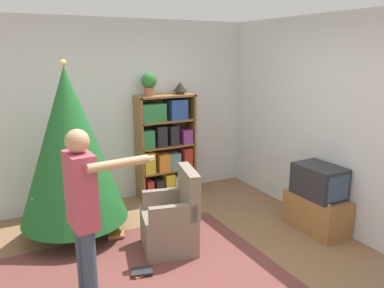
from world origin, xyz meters
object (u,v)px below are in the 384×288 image
(television, at_px, (319,181))
(potted_plant, at_px, (149,82))
(armchair, at_px, (173,222))
(standing_person, at_px, (84,210))
(bookshelf, at_px, (166,148))
(christmas_tree, at_px, (70,146))
(table_lamp, at_px, (180,87))

(television, xyz_separation_m, potted_plant, (-1.40, 1.92, 1.09))
(television, distance_m, armchair, 1.84)
(television, height_order, standing_person, standing_person)
(bookshelf, xyz_separation_m, christmas_tree, (-1.48, -0.67, 0.36))
(television, height_order, table_lamp, table_lamp)
(standing_person, bearing_deg, bookshelf, 137.54)
(bookshelf, relative_size, christmas_tree, 0.74)
(television, distance_m, table_lamp, 2.35)
(potted_plant, bearing_deg, table_lamp, 0.00)
(bookshelf, height_order, armchair, bookshelf)
(standing_person, xyz_separation_m, potted_plant, (1.42, 2.15, 0.78))
(bookshelf, relative_size, potted_plant, 4.68)
(television, xyz_separation_m, armchair, (-1.76, 0.41, -0.31))
(armchair, xyz_separation_m, potted_plant, (0.36, 1.51, 1.41))
(armchair, bearing_deg, bookshelf, 171.50)
(table_lamp, bearing_deg, armchair, -119.22)
(christmas_tree, height_order, table_lamp, christmas_tree)
(armchair, height_order, potted_plant, potted_plant)
(armchair, bearing_deg, standing_person, -45.81)
(potted_plant, xyz_separation_m, table_lamp, (0.49, 0.00, -0.09))
(bookshelf, bearing_deg, standing_person, -127.71)
(christmas_tree, relative_size, potted_plant, 6.30)
(bookshelf, distance_m, potted_plant, 1.01)
(standing_person, bearing_deg, table_lamp, 133.68)
(bookshelf, relative_size, television, 2.64)
(bookshelf, distance_m, armchair, 1.67)
(bookshelf, bearing_deg, table_lamp, 2.44)
(christmas_tree, relative_size, armchair, 2.25)
(bookshelf, relative_size, armchair, 1.67)
(television, relative_size, standing_person, 0.37)
(table_lamp, bearing_deg, bookshelf, -177.56)
(bookshelf, distance_m, table_lamp, 0.93)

